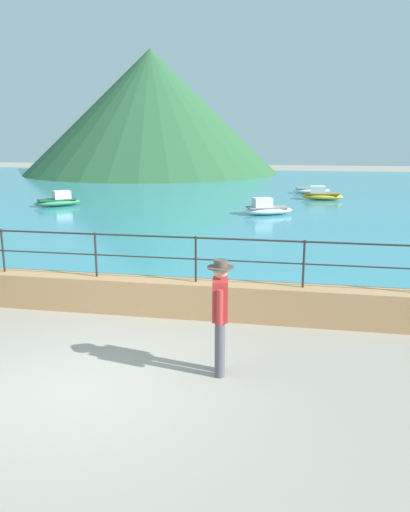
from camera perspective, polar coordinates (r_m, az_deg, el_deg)
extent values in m
plane|color=gray|center=(7.52, -14.07, -14.30)|extent=(120.00, 120.00, 0.00)
cube|color=tan|center=(10.15, -6.70, -4.50)|extent=(20.00, 0.56, 0.70)
cylinder|color=#282623|center=(11.23, -21.93, 0.58)|extent=(0.04, 0.04, 0.90)
cylinder|color=#282623|center=(10.29, -12.27, 0.15)|extent=(0.04, 0.04, 0.90)
cylinder|color=#282623|center=(9.69, -1.04, -0.36)|extent=(0.04, 0.04, 0.90)
cylinder|color=#282623|center=(9.50, 11.13, -0.89)|extent=(0.04, 0.04, 0.90)
cylinder|color=#282623|center=(9.85, -6.89, 2.28)|extent=(18.40, 0.04, 0.04)
cylinder|color=#282623|center=(9.94, -6.83, -0.10)|extent=(18.40, 0.03, 0.03)
cube|color=teal|center=(32.17, 5.40, 7.15)|extent=(64.00, 44.32, 0.06)
cone|color=#285633|center=(50.42, -6.10, 15.88)|extent=(24.54, 24.54, 11.56)
cylinder|color=#4C4C56|center=(7.61, 1.72, -9.96)|extent=(0.15, 0.15, 0.86)
cylinder|color=#4C4C56|center=(7.45, 1.69, -10.50)|extent=(0.15, 0.15, 0.86)
cube|color=#B22D2D|center=(7.27, 1.75, -4.94)|extent=(0.27, 0.39, 0.60)
cylinder|color=#B22D2D|center=(7.51, 1.78, -4.66)|extent=(0.09, 0.09, 0.52)
cylinder|color=#B22D2D|center=(7.06, 1.70, -5.86)|extent=(0.09, 0.09, 0.52)
sphere|color=tan|center=(7.15, 1.77, -1.67)|extent=(0.22, 0.22, 0.22)
cylinder|color=#4C4238|center=(7.14, 1.77, -1.29)|extent=(0.38, 0.38, 0.02)
cylinder|color=#4C4238|center=(7.12, 1.78, -0.82)|extent=(0.20, 0.20, 0.10)
ellipsoid|color=#338C59|center=(26.56, -16.40, 5.84)|extent=(2.35, 2.15, 0.36)
cube|color=#1C4D31|center=(26.54, -16.42, 6.16)|extent=(1.91, 1.76, 0.06)
cube|color=silver|center=(26.57, -15.92, 6.70)|extent=(1.02, 0.99, 0.40)
ellipsoid|color=white|center=(22.81, 7.10, 5.13)|extent=(2.47, 1.70, 0.36)
cube|color=gray|center=(22.79, 7.11, 5.50)|extent=(1.99, 1.40, 0.06)
cube|color=silver|center=(22.68, 6.53, 6.07)|extent=(0.98, 0.89, 0.40)
ellipsoid|color=white|center=(32.08, 11.94, 7.28)|extent=(2.43, 1.32, 0.36)
cube|color=gray|center=(32.06, 11.96, 7.55)|extent=(1.95, 1.10, 0.06)
ellipsoid|color=gold|center=(28.88, 13.12, 6.59)|extent=(2.31, 0.94, 0.36)
cube|color=brown|center=(28.87, 13.14, 6.88)|extent=(1.85, 0.79, 0.06)
cube|color=silver|center=(28.84, 12.66, 7.36)|extent=(0.81, 0.64, 0.40)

